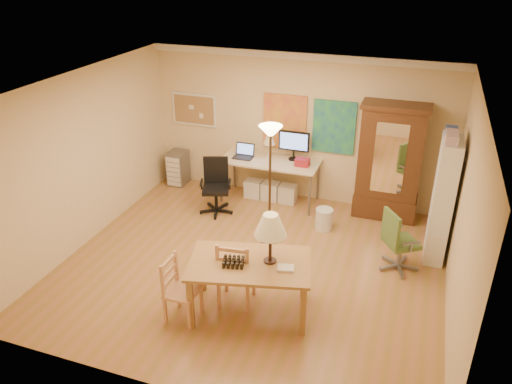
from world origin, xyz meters
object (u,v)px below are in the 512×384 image
(office_chair_green, at_px, (398,254))
(armoire, at_px, (389,170))
(computer_desk, at_px, (272,176))
(office_chair_black, at_px, (216,198))
(bookshelf, at_px, (442,200))
(dining_table, at_px, (257,252))

(office_chair_green, bearing_deg, armoire, 102.60)
(office_chair_green, height_order, armoire, armoire)
(office_chair_green, bearing_deg, computer_desk, 147.58)
(office_chair_black, bearing_deg, office_chair_green, -13.45)
(office_chair_green, xyz_separation_m, bookshelf, (0.51, 0.58, 0.68))
(computer_desk, distance_m, office_chair_black, 1.13)
(dining_table, height_order, office_chair_black, dining_table)
(office_chair_black, xyz_separation_m, bookshelf, (3.73, -0.18, 0.68))
(dining_table, relative_size, computer_desk, 0.94)
(computer_desk, bearing_deg, office_chair_green, -32.42)
(office_chair_black, distance_m, office_chair_green, 3.31)
(office_chair_green, bearing_deg, dining_table, -136.03)
(dining_table, distance_m, office_chair_green, 2.36)
(computer_desk, bearing_deg, bookshelf, -17.98)
(dining_table, xyz_separation_m, office_chair_green, (1.63, 1.58, -0.65))
(computer_desk, bearing_deg, office_chair_black, -136.38)
(armoire, xyz_separation_m, bookshelf, (0.87, -1.03, 0.06))
(dining_table, relative_size, office_chair_black, 1.71)
(computer_desk, bearing_deg, dining_table, -75.91)
(computer_desk, xyz_separation_m, bookshelf, (2.92, -0.95, 0.45))
(computer_desk, xyz_separation_m, office_chair_green, (2.41, -1.53, -0.24))
(armoire, bearing_deg, office_chair_green, -77.40)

